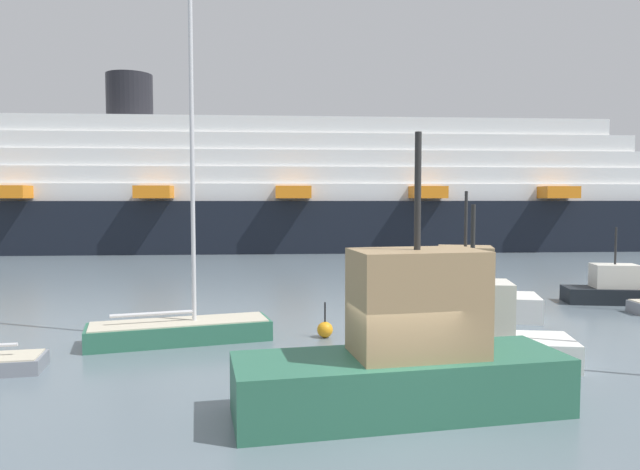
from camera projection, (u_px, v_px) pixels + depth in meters
ground_plane at (404, 424)px, 12.85m from camera, size 600.00×600.00×0.00m
sailboat_1 at (180, 326)px, 20.17m from camera, size 6.39×2.99×12.13m
fishing_boat_0 at (459, 293)px, 24.34m from camera, size 6.88×4.00×5.24m
fishing_boat_1 at (464, 335)px, 17.55m from camera, size 6.83×3.40×4.77m
fishing_boat_2 at (406, 356)px, 13.48m from camera, size 7.85×3.15×6.45m
fishing_boat_3 at (618, 289)px, 27.59m from camera, size 5.23×2.62×3.59m
channel_buoy_0 at (325, 329)px, 20.80m from camera, size 0.56×0.56×1.27m
channel_buoy_2 at (429, 324)px, 21.32m from camera, size 0.70×0.70×1.43m
cruise_ship at (290, 194)px, 57.46m from camera, size 86.10×16.04×16.71m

